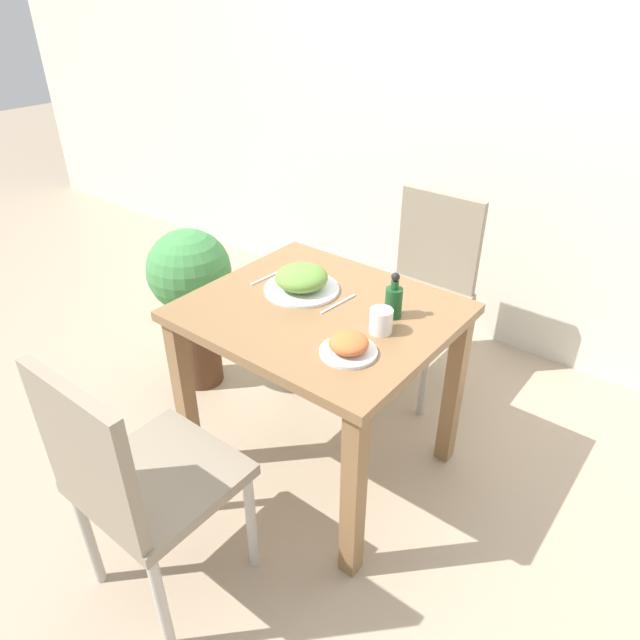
{
  "coord_description": "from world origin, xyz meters",
  "views": [
    {
      "loc": [
        1.07,
        -1.35,
        1.73
      ],
      "look_at": [
        0.0,
        0.0,
        0.68
      ],
      "focal_mm": 32.0,
      "sensor_mm": 36.0,
      "label": 1
    }
  ],
  "objects_px": {
    "food_plate": "(301,280)",
    "side_plate": "(349,346)",
    "sauce_bottle": "(394,300)",
    "potted_plant_left": "(191,287)",
    "chair_near": "(134,477)",
    "drink_cup": "(381,321)",
    "chair_far": "(424,282)"
  },
  "relations": [
    {
      "from": "drink_cup",
      "to": "potted_plant_left",
      "type": "xyz_separation_m",
      "value": [
        -1.05,
        0.07,
        -0.25
      ]
    },
    {
      "from": "chair_near",
      "to": "sauce_bottle",
      "type": "xyz_separation_m",
      "value": [
        0.28,
        0.89,
        0.28
      ]
    },
    {
      "from": "chair_near",
      "to": "sauce_bottle",
      "type": "bearing_deg",
      "value": -107.6
    },
    {
      "from": "food_plate",
      "to": "side_plate",
      "type": "bearing_deg",
      "value": -30.94
    },
    {
      "from": "drink_cup",
      "to": "sauce_bottle",
      "type": "bearing_deg",
      "value": 101.24
    },
    {
      "from": "chair_near",
      "to": "drink_cup",
      "type": "relative_size",
      "value": 10.94
    },
    {
      "from": "chair_near",
      "to": "potted_plant_left",
      "type": "bearing_deg",
      "value": -48.92
    },
    {
      "from": "drink_cup",
      "to": "chair_far",
      "type": "bearing_deg",
      "value": 107.98
    },
    {
      "from": "sauce_bottle",
      "to": "potted_plant_left",
      "type": "relative_size",
      "value": 0.21
    },
    {
      "from": "chair_far",
      "to": "potted_plant_left",
      "type": "height_order",
      "value": "chair_far"
    },
    {
      "from": "food_plate",
      "to": "chair_far",
      "type": "bearing_deg",
      "value": 79.28
    },
    {
      "from": "chair_near",
      "to": "side_plate",
      "type": "relative_size",
      "value": 5.04
    },
    {
      "from": "food_plate",
      "to": "potted_plant_left",
      "type": "relative_size",
      "value": 0.35
    },
    {
      "from": "chair_far",
      "to": "sauce_bottle",
      "type": "height_order",
      "value": "chair_far"
    },
    {
      "from": "chair_near",
      "to": "side_plate",
      "type": "distance_m",
      "value": 0.72
    },
    {
      "from": "side_plate",
      "to": "sauce_bottle",
      "type": "distance_m",
      "value": 0.28
    },
    {
      "from": "chair_far",
      "to": "potted_plant_left",
      "type": "relative_size",
      "value": 1.15
    },
    {
      "from": "chair_far",
      "to": "food_plate",
      "type": "distance_m",
      "value": 0.77
    },
    {
      "from": "chair_far",
      "to": "drink_cup",
      "type": "distance_m",
      "value": 0.85
    },
    {
      "from": "chair_near",
      "to": "chair_far",
      "type": "height_order",
      "value": "same"
    },
    {
      "from": "drink_cup",
      "to": "food_plate",
      "type": "bearing_deg",
      "value": 171.45
    },
    {
      "from": "chair_far",
      "to": "food_plate",
      "type": "xyz_separation_m",
      "value": [
        -0.13,
        -0.71,
        0.26
      ]
    },
    {
      "from": "sauce_bottle",
      "to": "potted_plant_left",
      "type": "distance_m",
      "value": 1.06
    },
    {
      "from": "food_plate",
      "to": "side_plate",
      "type": "distance_m",
      "value": 0.44
    },
    {
      "from": "potted_plant_left",
      "to": "drink_cup",
      "type": "bearing_deg",
      "value": -3.83
    },
    {
      "from": "chair_near",
      "to": "potted_plant_left",
      "type": "relative_size",
      "value": 1.15
    },
    {
      "from": "side_plate",
      "to": "drink_cup",
      "type": "height_order",
      "value": "drink_cup"
    },
    {
      "from": "sauce_bottle",
      "to": "chair_far",
      "type": "bearing_deg",
      "value": 109.03
    },
    {
      "from": "food_plate",
      "to": "drink_cup",
      "type": "relative_size",
      "value": 3.37
    },
    {
      "from": "drink_cup",
      "to": "potted_plant_left",
      "type": "distance_m",
      "value": 1.08
    },
    {
      "from": "chair_far",
      "to": "drink_cup",
      "type": "xyz_separation_m",
      "value": [
        0.25,
        -0.77,
        0.26
      ]
    },
    {
      "from": "sauce_bottle",
      "to": "side_plate",
      "type": "bearing_deg",
      "value": -87.59
    }
  ]
}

